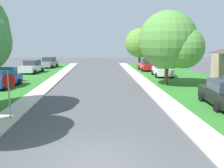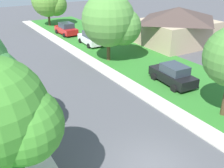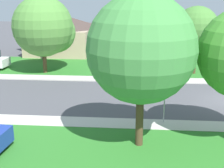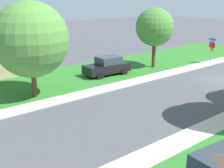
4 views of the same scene
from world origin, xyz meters
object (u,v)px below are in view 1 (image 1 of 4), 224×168
object	(u,v)px
stop_sign_far_corner	(9,84)
car_black_far_down_street	(224,94)
car_grey_across_road	(49,63)
car_white_near_corner	(162,70)
car_blue_kerbside_mid	(3,78)
car_silver_behind_trees	(32,67)
tree_sidewalk_mid	(172,42)
car_red_driveway_right	(147,65)
tree_corner_large	(141,44)

from	to	relation	value
stop_sign_far_corner	car_black_far_down_street	bearing A→B (deg)	9.00
car_grey_across_road	car_white_near_corner	bearing A→B (deg)	-36.31
car_black_far_down_street	car_grey_across_road	size ratio (longest dim) A/B	0.98
stop_sign_far_corner	car_grey_across_road	xyz separation A→B (m)	(-3.51, 27.37, -1.01)
car_blue_kerbside_mid	car_silver_behind_trees	world-z (taller)	same
tree_sidewalk_mid	car_red_driveway_right	bearing A→B (deg)	88.86
car_blue_kerbside_mid	tree_corner_large	bearing A→B (deg)	51.63
car_white_near_corner	car_blue_kerbside_mid	distance (m)	17.21
car_red_driveway_right	tree_sidewalk_mid	size ratio (longest dim) A/B	0.63
car_white_near_corner	car_blue_kerbside_mid	xyz separation A→B (m)	(-15.94, -6.49, 0.00)
car_black_far_down_street	car_white_near_corner	distance (m)	14.05
car_white_near_corner	car_silver_behind_trees	world-z (taller)	same
car_grey_across_road	tree_corner_large	bearing A→B (deg)	7.08
car_black_far_down_street	car_silver_behind_trees	distance (m)	24.68
car_red_driveway_right	tree_corner_large	world-z (taller)	tree_corner_large
car_black_far_down_street	tree_corner_large	world-z (taller)	tree_corner_large
car_red_driveway_right	tree_sidewalk_mid	bearing A→B (deg)	-91.14
car_white_near_corner	car_silver_behind_trees	size ratio (longest dim) A/B	0.98
car_red_driveway_right	car_blue_kerbside_mid	size ratio (longest dim) A/B	0.97
car_black_far_down_street	car_blue_kerbside_mid	xyz separation A→B (m)	(-16.24, 7.56, 0.00)
tree_sidewalk_mid	car_white_near_corner	bearing A→B (deg)	82.24
car_silver_behind_trees	tree_sidewalk_mid	xyz separation A→B (m)	(15.41, -10.57, 3.18)
car_silver_behind_trees	car_grey_across_road	bearing A→B (deg)	83.78
car_white_near_corner	tree_corner_large	world-z (taller)	tree_corner_large
car_silver_behind_trees	tree_sidewalk_mid	bearing A→B (deg)	-34.45
stop_sign_far_corner	car_red_driveway_right	distance (m)	25.13
car_black_far_down_street	car_red_driveway_right	bearing A→B (deg)	92.54
car_blue_kerbside_mid	car_silver_behind_trees	bearing A→B (deg)	91.76
car_black_far_down_street	tree_corner_large	xyz separation A→B (m)	(-0.60, 27.32, 2.94)
car_blue_kerbside_mid	car_grey_across_road	bearing A→B (deg)	88.56
car_red_driveway_right	stop_sign_far_corner	bearing A→B (deg)	-116.91
car_white_near_corner	tree_sidewalk_mid	bearing A→B (deg)	-97.76
car_blue_kerbside_mid	tree_sidewalk_mid	world-z (taller)	tree_sidewalk_mid
car_red_driveway_right	car_black_far_down_street	world-z (taller)	same
car_black_far_down_street	tree_corner_large	distance (m)	27.48
car_grey_across_road	car_black_far_down_street	bearing A→B (deg)	-58.17
car_red_driveway_right	car_white_near_corner	distance (m)	6.43
stop_sign_far_corner	tree_sidewalk_mid	bearing A→B (deg)	41.01
car_red_driveway_right	car_silver_behind_trees	world-z (taller)	same
car_silver_behind_trees	tree_sidewalk_mid	world-z (taller)	tree_sidewalk_mid
stop_sign_far_corner	car_silver_behind_trees	size ratio (longest dim) A/B	0.62
car_grey_across_road	tree_sidewalk_mid	world-z (taller)	tree_sidewalk_mid
car_black_far_down_street	car_blue_kerbside_mid	bearing A→B (deg)	155.03
tree_sidewalk_mid	stop_sign_far_corner	bearing A→B (deg)	-138.99
car_grey_across_road	tree_sidewalk_mid	distance (m)	23.19
stop_sign_far_corner	car_grey_across_road	size ratio (longest dim) A/B	0.62
car_black_far_down_street	tree_sidewalk_mid	distance (m)	8.43
stop_sign_far_corner	car_white_near_corner	size ratio (longest dim) A/B	0.63
car_white_near_corner	car_grey_across_road	world-z (taller)	same
car_black_far_down_street	car_white_near_corner	bearing A→B (deg)	91.22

